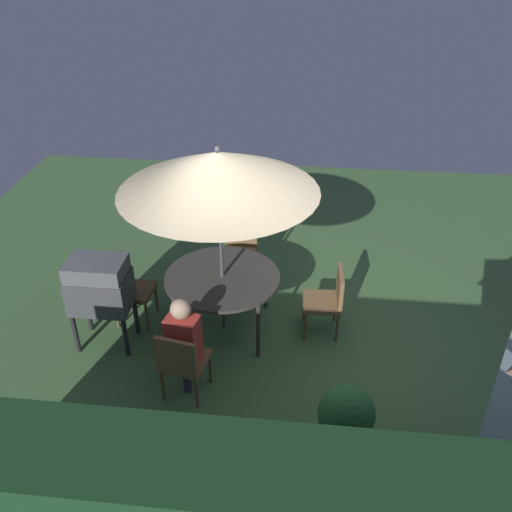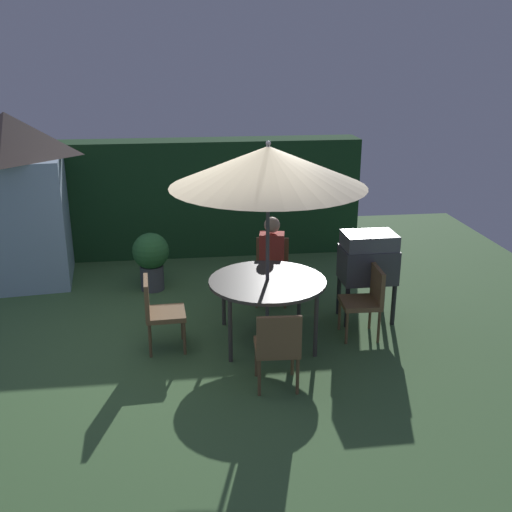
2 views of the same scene
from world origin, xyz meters
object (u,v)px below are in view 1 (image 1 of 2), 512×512
(patio_umbrella, at_px, (218,172))
(person_in_red, at_px, (183,337))
(chair_toward_hedge, at_px, (240,247))
(potted_plant_by_shed, at_px, (346,421))
(bbq_grill, at_px, (99,286))
(chair_toward_house, at_px, (128,286))
(patio_table, at_px, (222,280))
(chair_near_shed, at_px, (182,361))
(chair_far_side, at_px, (329,298))

(patio_umbrella, distance_m, person_in_red, 1.82)
(chair_toward_hedge, distance_m, potted_plant_by_shed, 3.34)
(bbq_grill, height_order, chair_toward_house, bbq_grill)
(patio_table, relative_size, chair_toward_hedge, 1.58)
(patio_table, xyz_separation_m, patio_umbrella, (-0.00, 0.00, 1.43))
(chair_near_shed, xyz_separation_m, chair_toward_house, (0.99, -1.28, 0.00))
(patio_table, xyz_separation_m, person_in_red, (0.23, 1.15, 0.04))
(patio_table, height_order, person_in_red, person_in_red)
(patio_umbrella, xyz_separation_m, chair_toward_house, (1.24, -0.05, -1.65))
(chair_toward_house, bearing_deg, chair_toward_hedge, -139.51)
(potted_plant_by_shed, relative_size, person_in_red, 0.70)
(chair_far_side, bearing_deg, potted_plant_by_shed, 94.53)
(chair_far_side, bearing_deg, chair_toward_house, 0.52)
(patio_table, bearing_deg, patio_umbrella, 130.10)
(chair_toward_hedge, relative_size, potted_plant_by_shed, 1.03)
(bbq_grill, xyz_separation_m, person_in_red, (-1.16, 0.71, -0.06))
(bbq_grill, bearing_deg, potted_plant_by_shed, 153.54)
(chair_far_side, xyz_separation_m, potted_plant_by_shed, (-0.15, 1.94, -0.01))
(chair_toward_hedge, height_order, chair_toward_house, same)
(chair_near_shed, distance_m, chair_toward_house, 1.62)
(patio_umbrella, xyz_separation_m, potted_plant_by_shed, (-1.47, 1.87, -1.66))
(bbq_grill, distance_m, chair_far_side, 2.77)
(patio_umbrella, height_order, chair_toward_hedge, patio_umbrella)
(chair_far_side, height_order, chair_toward_house, same)
(potted_plant_by_shed, distance_m, person_in_red, 1.86)
(chair_far_side, bearing_deg, patio_table, 3.05)
(bbq_grill, height_order, chair_near_shed, bbq_grill)
(chair_toward_house, bearing_deg, bbq_grill, 73.13)
(potted_plant_by_shed, xyz_separation_m, person_in_red, (1.70, -0.71, 0.27))
(chair_toward_hedge, bearing_deg, potted_plant_by_shed, 115.01)
(chair_near_shed, relative_size, chair_far_side, 1.00)
(person_in_red, bearing_deg, bbq_grill, -31.47)
(chair_far_side, bearing_deg, chair_near_shed, 39.84)
(chair_far_side, distance_m, potted_plant_by_shed, 1.94)
(bbq_grill, distance_m, potted_plant_by_shed, 3.21)
(chair_near_shed, bearing_deg, person_in_red, -101.32)
(patio_umbrella, distance_m, potted_plant_by_shed, 2.90)
(potted_plant_by_shed, bearing_deg, chair_toward_hedge, -64.99)
(patio_umbrella, distance_m, chair_near_shed, 2.08)
(patio_table, bearing_deg, chair_toward_hedge, -92.97)
(person_in_red, bearing_deg, patio_table, -101.32)
(bbq_grill, xyz_separation_m, chair_near_shed, (-1.14, 0.79, -0.33))
(patio_table, relative_size, chair_far_side, 1.58)
(patio_table, distance_m, person_in_red, 1.17)
(bbq_grill, bearing_deg, chair_toward_hedge, -132.17)
(chair_toward_house, bearing_deg, chair_far_side, -179.48)
(patio_umbrella, height_order, chair_near_shed, patio_umbrella)
(chair_near_shed, height_order, chair_toward_hedge, same)
(patio_umbrella, distance_m, chair_toward_house, 2.07)
(chair_toward_house, xyz_separation_m, person_in_red, (-1.01, 1.20, 0.26))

